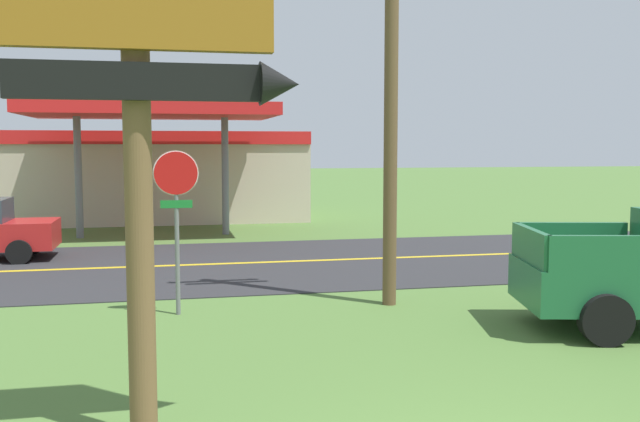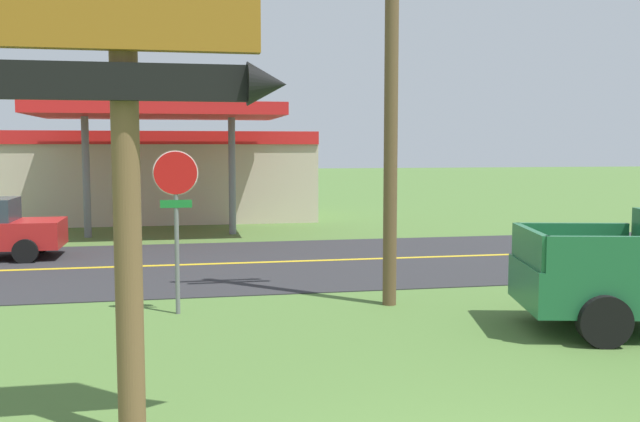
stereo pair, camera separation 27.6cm
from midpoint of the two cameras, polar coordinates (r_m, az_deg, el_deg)
The scene contains 5 objects.
road_asphalt at distance 18.52m, azimuth -3.73°, elevation -4.14°, with size 140.00×8.00×0.02m, color #2B2B2D.
road_centre_line at distance 18.52m, azimuth -3.73°, elevation -4.10°, with size 126.00×0.20×0.01m, color gold.
stop_sign at distance 12.85m, azimuth -12.09°, elevation 0.67°, with size 0.80×0.08×2.95m.
utility_pole at distance 13.58m, azimuth 5.19°, elevation 14.16°, with size 1.97×0.26×9.64m.
gas_station at distance 30.07m, azimuth -13.34°, elevation 3.04°, with size 12.00×11.50×4.40m.
Camera 1 is at (-2.84, -5.05, 3.02)m, focal length 39.74 mm.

